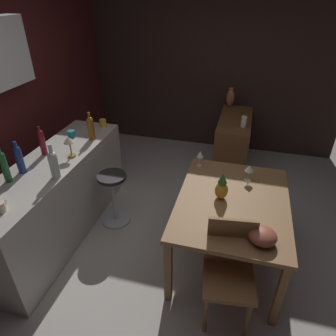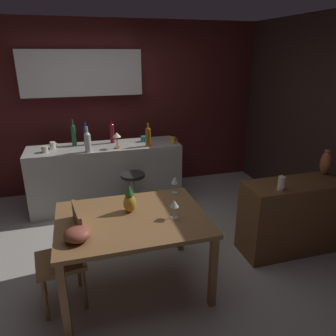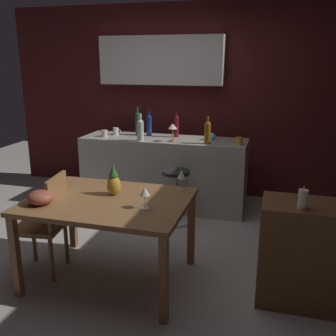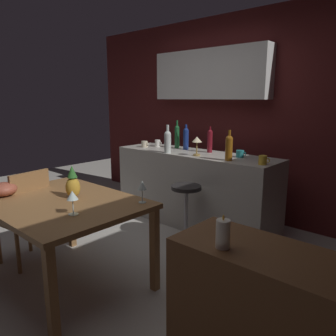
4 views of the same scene
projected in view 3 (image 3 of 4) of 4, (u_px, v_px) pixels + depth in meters
The scene contains 22 objects.
ground_plane at pixel (134, 254), 3.84m from camera, with size 9.00×9.00×0.00m, color #B7B2A8.
wall_kitchen_back at pixel (180, 93), 5.40m from camera, with size 5.20×0.33×2.60m.
dining_table at pixel (109, 208), 3.24m from camera, with size 1.33×1.00×0.74m.
kitchen_counter at pixel (164, 172), 5.01m from camera, with size 2.10×0.60×0.90m, color #B2ADA3.
sideboard_cabinet at pixel (333, 257), 2.94m from camera, with size 1.10×0.44×0.82m, color brown.
chair_near_window at pixel (47, 221), 3.40m from camera, with size 0.45×0.45×0.91m.
bar_stool at pixel (176, 195), 4.48m from camera, with size 0.34×0.34×0.64m.
wine_glass_left at pixel (145, 192), 2.98m from camera, with size 0.08×0.08×0.17m.
wine_glass_right at pixel (181, 175), 3.42m from camera, with size 0.07×0.07×0.18m.
pineapple_centerpiece at pixel (114, 182), 3.29m from camera, with size 0.12×0.12×0.27m.
fruit_bowl at pixel (41, 197), 3.09m from camera, with size 0.21×0.21×0.11m, color #9E4C38.
wine_bottle_amber at pixel (207, 132), 4.53m from camera, with size 0.08×0.08×0.32m.
wine_bottle_green at pixel (138, 122), 5.08m from camera, with size 0.06×0.06×0.36m.
wine_bottle_ruby at pixel (176, 125), 4.94m from camera, with size 0.06×0.06×0.31m.
wine_bottle_cobalt at pixel (149, 124), 5.03m from camera, with size 0.07×0.07×0.32m.
wine_bottle_clear at pixel (140, 129), 4.69m from camera, with size 0.08×0.08×0.34m.
cup_mustard at pixel (239, 141), 4.50m from camera, with size 0.12×0.08×0.09m.
cup_cream at pixel (105, 133), 5.00m from camera, with size 0.12×0.08×0.08m.
cup_teal at pixel (210, 136), 4.80m from camera, with size 0.12×0.09×0.08m.
cup_white at pixel (116, 131), 5.12m from camera, with size 0.11×0.07×0.09m.
counter_lamp at pixel (172, 128), 4.65m from camera, with size 0.11×0.11×0.22m.
pillar_candle_tall at pixel (303, 199), 2.78m from camera, with size 0.07×0.07×0.17m.
Camera 3 is at (1.27, -3.24, 1.86)m, focal length 41.38 mm.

